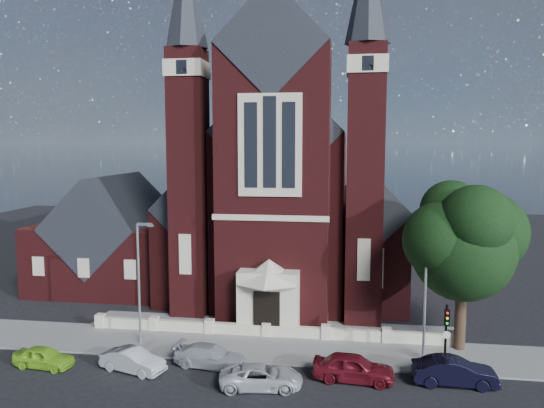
{
  "coord_description": "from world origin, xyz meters",
  "views": [
    {
      "loc": [
        5.3,
        -27.89,
        13.16
      ],
      "look_at": [
        -0.43,
        12.0,
        8.51
      ],
      "focal_mm": 35.0,
      "sensor_mm": 36.0,
      "label": 1
    }
  ],
  "objects_px": {
    "car_silver_b": "(210,356)",
    "car_navy": "(455,372)",
    "street_lamp_left": "(140,276)",
    "traffic_signal": "(446,329)",
    "parish_hall": "(115,242)",
    "car_dark_red": "(353,367)",
    "street_lamp_right": "(427,287)",
    "car_silver_a": "(133,361)",
    "church": "(292,195)",
    "car_lime_van": "(44,357)",
    "car_white_suv": "(261,377)",
    "street_tree": "(466,244)"
  },
  "relations": [
    {
      "from": "car_lime_van",
      "to": "car_white_suv",
      "type": "relative_size",
      "value": 0.8
    },
    {
      "from": "street_lamp_left",
      "to": "car_dark_red",
      "type": "xyz_separation_m",
      "value": [
        13.68,
        -3.39,
        -3.83
      ]
    },
    {
      "from": "street_lamp_left",
      "to": "traffic_signal",
      "type": "bearing_deg",
      "value": -4.76
    },
    {
      "from": "street_lamp_left",
      "to": "car_dark_red",
      "type": "bearing_deg",
      "value": -13.91
    },
    {
      "from": "car_navy",
      "to": "church",
      "type": "bearing_deg",
      "value": 26.76
    },
    {
      "from": "street_tree",
      "to": "street_lamp_left",
      "type": "height_order",
      "value": "street_tree"
    },
    {
      "from": "car_lime_van",
      "to": "car_navy",
      "type": "distance_m",
      "value": 23.54
    },
    {
      "from": "car_lime_van",
      "to": "car_dark_red",
      "type": "xyz_separation_m",
      "value": [
        18.04,
        0.79,
        0.15
      ]
    },
    {
      "from": "church",
      "to": "car_navy",
      "type": "distance_m",
      "value": 25.85
    },
    {
      "from": "street_lamp_right",
      "to": "car_navy",
      "type": "xyz_separation_m",
      "value": [
        1.15,
        -3.11,
        -3.85
      ]
    },
    {
      "from": "street_tree",
      "to": "car_dark_red",
      "type": "height_order",
      "value": "street_tree"
    },
    {
      "from": "street_lamp_left",
      "to": "car_dark_red",
      "type": "relative_size",
      "value": 1.79
    },
    {
      "from": "street_lamp_left",
      "to": "car_navy",
      "type": "height_order",
      "value": "street_lamp_left"
    },
    {
      "from": "church",
      "to": "car_lime_van",
      "type": "distance_m",
      "value": 27.25
    },
    {
      "from": "parish_hall",
      "to": "car_silver_b",
      "type": "bearing_deg",
      "value": -51.19
    },
    {
      "from": "car_silver_b",
      "to": "car_navy",
      "type": "xyz_separation_m",
      "value": [
        13.82,
        -0.42,
        0.11
      ]
    },
    {
      "from": "church",
      "to": "car_dark_red",
      "type": "height_order",
      "value": "church"
    },
    {
      "from": "church",
      "to": "parish_hall",
      "type": "distance_m",
      "value": 17.26
    },
    {
      "from": "car_silver_b",
      "to": "car_navy",
      "type": "height_order",
      "value": "car_navy"
    },
    {
      "from": "car_white_suv",
      "to": "car_navy",
      "type": "bearing_deg",
      "value": -87.59
    },
    {
      "from": "car_silver_b",
      "to": "car_lime_van",
      "type": "bearing_deg",
      "value": 107.97
    },
    {
      "from": "street_tree",
      "to": "car_silver_b",
      "type": "bearing_deg",
      "value": -163.84
    },
    {
      "from": "car_white_suv",
      "to": "car_silver_b",
      "type": "bearing_deg",
      "value": 48.8
    },
    {
      "from": "street_lamp_left",
      "to": "car_lime_van",
      "type": "height_order",
      "value": "street_lamp_left"
    },
    {
      "from": "street_lamp_right",
      "to": "car_dark_red",
      "type": "distance_m",
      "value": 6.69
    },
    {
      "from": "street_lamp_right",
      "to": "car_navy",
      "type": "height_order",
      "value": "street_lamp_right"
    },
    {
      "from": "street_lamp_right",
      "to": "car_silver_a",
      "type": "bearing_deg",
      "value": -166.77
    },
    {
      "from": "car_dark_red",
      "to": "street_lamp_right",
      "type": "bearing_deg",
      "value": -47.08
    },
    {
      "from": "car_white_suv",
      "to": "car_dark_red",
      "type": "relative_size",
      "value": 1.0
    },
    {
      "from": "traffic_signal",
      "to": "street_lamp_right",
      "type": "bearing_deg",
      "value": 120.01
    },
    {
      "from": "car_silver_a",
      "to": "street_lamp_right",
      "type": "bearing_deg",
      "value": -60.33
    },
    {
      "from": "street_tree",
      "to": "car_lime_van",
      "type": "xyz_separation_m",
      "value": [
        -24.87,
        -5.89,
        -6.34
      ]
    },
    {
      "from": "parish_hall",
      "to": "car_white_suv",
      "type": "distance_m",
      "value": 25.58
    },
    {
      "from": "car_navy",
      "to": "traffic_signal",
      "type": "bearing_deg",
      "value": 8.68
    },
    {
      "from": "car_silver_a",
      "to": "car_dark_red",
      "type": "distance_m",
      "value": 12.62
    },
    {
      "from": "car_navy",
      "to": "car_lime_van",
      "type": "bearing_deg",
      "value": 92.35
    },
    {
      "from": "parish_hall",
      "to": "car_silver_a",
      "type": "height_order",
      "value": "parish_hall"
    },
    {
      "from": "church",
      "to": "street_tree",
      "type": "bearing_deg",
      "value": -53.83
    },
    {
      "from": "parish_hall",
      "to": "car_silver_b",
      "type": "xyz_separation_m",
      "value": [
        13.42,
        -16.69,
        -3.37
      ]
    },
    {
      "from": "car_lime_van",
      "to": "car_dark_red",
      "type": "distance_m",
      "value": 18.06
    },
    {
      "from": "car_silver_b",
      "to": "street_lamp_left",
      "type": "bearing_deg",
      "value": 72.45
    },
    {
      "from": "parish_hall",
      "to": "street_lamp_left",
      "type": "distance_m",
      "value": 16.18
    },
    {
      "from": "church",
      "to": "street_lamp_left",
      "type": "distance_m",
      "value": 20.84
    },
    {
      "from": "church",
      "to": "car_silver_b",
      "type": "height_order",
      "value": "church"
    },
    {
      "from": "car_silver_b",
      "to": "car_dark_red",
      "type": "bearing_deg",
      "value": -85.59
    },
    {
      "from": "car_silver_b",
      "to": "car_white_suv",
      "type": "relative_size",
      "value": 0.98
    },
    {
      "from": "street_lamp_left",
      "to": "car_white_suv",
      "type": "height_order",
      "value": "street_lamp_left"
    },
    {
      "from": "car_lime_van",
      "to": "car_silver_a",
      "type": "xyz_separation_m",
      "value": [
        5.43,
        0.2,
        0.03
      ]
    },
    {
      "from": "car_silver_b",
      "to": "street_tree",
      "type": "bearing_deg",
      "value": -64.63
    },
    {
      "from": "car_white_suv",
      "to": "car_dark_red",
      "type": "bearing_deg",
      "value": -79.99
    }
  ]
}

